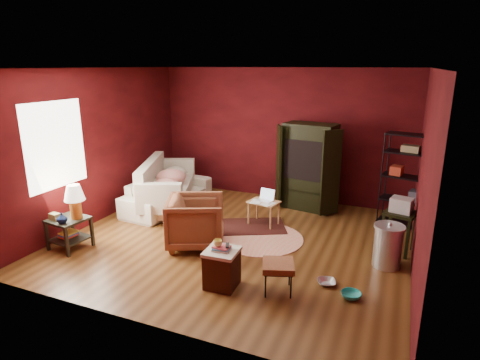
# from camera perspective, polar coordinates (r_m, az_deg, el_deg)

# --- Properties ---
(room) EXTENTS (5.54, 5.04, 2.84)m
(room) POSITION_cam_1_polar(r_m,az_deg,el_deg) (6.40, -1.07, 3.02)
(room) COLOR brown
(room) RESTS_ON ground
(sofa) EXTENTS (0.78, 2.18, 0.83)m
(sofa) POSITION_cam_1_polar(r_m,az_deg,el_deg) (8.37, -10.24, -1.08)
(sofa) COLOR beige
(sofa) RESTS_ON ground
(armchair) EXTENTS (1.10, 1.13, 0.90)m
(armchair) POSITION_cam_1_polar(r_m,az_deg,el_deg) (6.53, -6.29, -5.57)
(armchair) COLOR black
(armchair) RESTS_ON ground
(pet_bowl_steel) EXTENTS (0.25, 0.14, 0.25)m
(pet_bowl_steel) POSITION_cam_1_polar(r_m,az_deg,el_deg) (5.63, 12.25, -13.24)
(pet_bowl_steel) COLOR silver
(pet_bowl_steel) RESTS_ON ground
(pet_bowl_turquoise) EXTENTS (0.26, 0.17, 0.25)m
(pet_bowl_turquoise) POSITION_cam_1_polar(r_m,az_deg,el_deg) (5.42, 15.58, -14.72)
(pet_bowl_turquoise) COLOR #24AAA6
(pet_bowl_turquoise) RESTS_ON ground
(vase) EXTENTS (0.18, 0.19, 0.16)m
(vase) POSITION_cam_1_polar(r_m,az_deg,el_deg) (6.75, -23.99, -5.00)
(vase) COLOR #0B183B
(vase) RESTS_ON side_table
(mug) EXTENTS (0.13, 0.11, 0.12)m
(mug) POSITION_cam_1_polar(r_m,az_deg,el_deg) (5.25, -3.20, -8.83)
(mug) COLOR #E8D871
(mug) RESTS_ON hamper
(side_table) EXTENTS (0.59, 0.59, 1.05)m
(side_table) POSITION_cam_1_polar(r_m,az_deg,el_deg) (6.88, -22.82, -4.05)
(side_table) COLOR black
(side_table) RESTS_ON ground
(sofa_cushions) EXTENTS (1.58, 2.30, 0.90)m
(sofa_cushions) POSITION_cam_1_polar(r_m,az_deg,el_deg) (8.36, -10.54, -0.96)
(sofa_cushions) COLOR beige
(sofa_cushions) RESTS_ON sofa
(hamper) EXTENTS (0.44, 0.44, 0.60)m
(hamper) POSITION_cam_1_polar(r_m,az_deg,el_deg) (5.42, -2.59, -12.31)
(hamper) COLOR #411C0F
(hamper) RESTS_ON ground
(footstool) EXTENTS (0.51, 0.51, 0.41)m
(footstool) POSITION_cam_1_polar(r_m,az_deg,el_deg) (5.28, 5.46, -12.17)
(footstool) COLOR black
(footstool) RESTS_ON ground
(rug_round) EXTENTS (1.88, 1.88, 0.01)m
(rug_round) POSITION_cam_1_polar(r_m,az_deg,el_deg) (6.90, 3.01, -8.27)
(rug_round) COLOR #F8E8CF
(rug_round) RESTS_ON ground
(rug_oriental) EXTENTS (1.42, 1.24, 0.01)m
(rug_oriental) POSITION_cam_1_polar(r_m,az_deg,el_deg) (7.36, 1.68, -6.58)
(rug_oriental) COLOR #4A1813
(rug_oriental) RESTS_ON ground
(laptop_desk) EXTENTS (0.60, 0.49, 0.66)m
(laptop_desk) POSITION_cam_1_polar(r_m,az_deg,el_deg) (7.33, 3.44, -3.38)
(laptop_desk) COLOR tan
(laptop_desk) RESTS_ON ground
(tv_armoire) EXTENTS (1.36, 0.86, 1.74)m
(tv_armoire) POSITION_cam_1_polar(r_m,az_deg,el_deg) (8.16, 9.70, 2.08)
(tv_armoire) COLOR black
(tv_armoire) RESTS_ON ground
(wire_shelving) EXTENTS (0.90, 0.54, 1.72)m
(wire_shelving) POSITION_cam_1_polar(r_m,az_deg,el_deg) (7.60, 22.78, 0.28)
(wire_shelving) COLOR black
(wire_shelving) RESTS_ON ground
(small_stand) EXTENTS (0.54, 0.54, 0.89)m
(small_stand) POSITION_cam_1_polar(r_m,az_deg,el_deg) (6.68, 21.89, -4.23)
(small_stand) COLOR black
(small_stand) RESTS_ON ground
(trash_can) EXTENTS (0.55, 0.55, 0.69)m
(trash_can) POSITION_cam_1_polar(r_m,az_deg,el_deg) (6.27, 20.27, -8.75)
(trash_can) COLOR white
(trash_can) RESTS_ON ground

